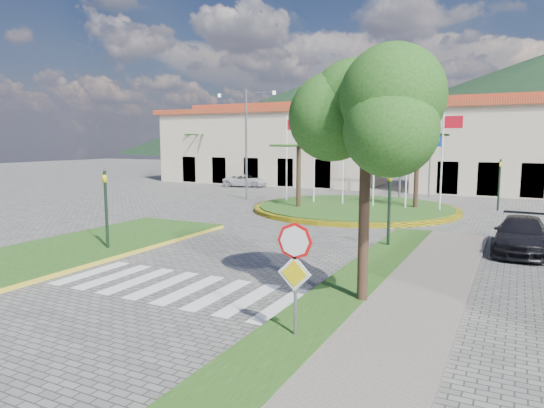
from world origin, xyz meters
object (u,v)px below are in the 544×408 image
at_px(roundabout_island, 355,208).
at_px(car_dark_a, 340,180).
at_px(deciduous_tree, 367,108).
at_px(car_side_right, 521,235).
at_px(stop_sign, 295,262).
at_px(white_van, 245,181).
at_px(car_dark_b, 464,186).

bearing_deg(roundabout_island, car_dark_a, 112.31).
height_order(deciduous_tree, car_side_right, deciduous_tree).
xyz_separation_m(stop_sign, deciduous_tree, (0.60, 3.04, 3.38)).
relative_size(stop_sign, white_van, 0.64).
height_order(roundabout_island, stop_sign, roundabout_island).
relative_size(deciduous_tree, car_side_right, 1.45).
bearing_deg(car_dark_b, white_van, 121.74).
xyz_separation_m(car_dark_b, car_side_right, (4.18, -21.66, 0.09)).
xyz_separation_m(white_van, car_side_right, (23.20, -18.44, 0.11)).
relative_size(roundabout_island, car_dark_b, 3.51).
height_order(white_van, car_dark_a, car_dark_a).
xyz_separation_m(deciduous_tree, white_van, (-19.44, 27.30, -4.60)).
relative_size(roundabout_island, car_side_right, 2.70).
distance_m(roundabout_island, car_side_right, 12.33).
bearing_deg(car_dark_a, deciduous_tree, -150.48).
distance_m(car_dark_a, car_dark_b, 11.20).
distance_m(white_van, car_dark_a, 9.06).
height_order(roundabout_island, car_side_right, roundabout_island).
distance_m(deciduous_tree, car_side_right, 10.62).
height_order(deciduous_tree, car_dark_a, deciduous_tree).
bearing_deg(car_dark_a, white_van, 129.06).
distance_m(stop_sign, car_dark_a, 36.50).
relative_size(deciduous_tree, car_dark_b, 1.88).
bearing_deg(deciduous_tree, white_van, 125.45).
xyz_separation_m(white_van, car_dark_a, (7.88, 4.47, 0.02)).
distance_m(roundabout_island, white_van, 17.34).
bearing_deg(car_side_right, roundabout_island, 140.83).
xyz_separation_m(stop_sign, car_side_right, (4.36, 11.90, -1.11)).
bearing_deg(car_dark_b, car_side_right, -146.94).
relative_size(car_dark_b, car_side_right, 0.77).
relative_size(deciduous_tree, car_dark_a, 1.96).
bearing_deg(roundabout_island, white_van, 143.55).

